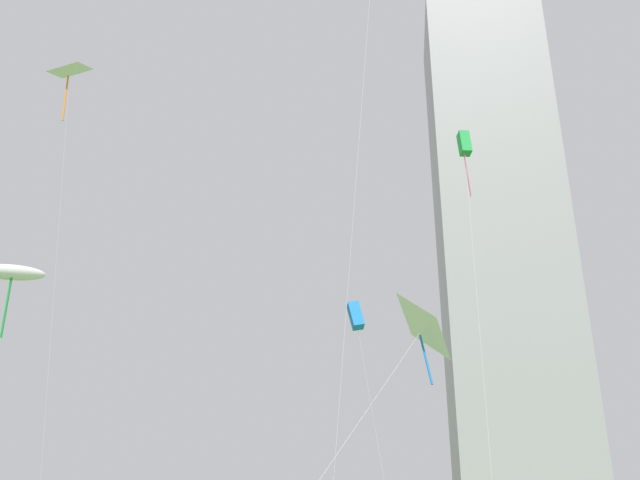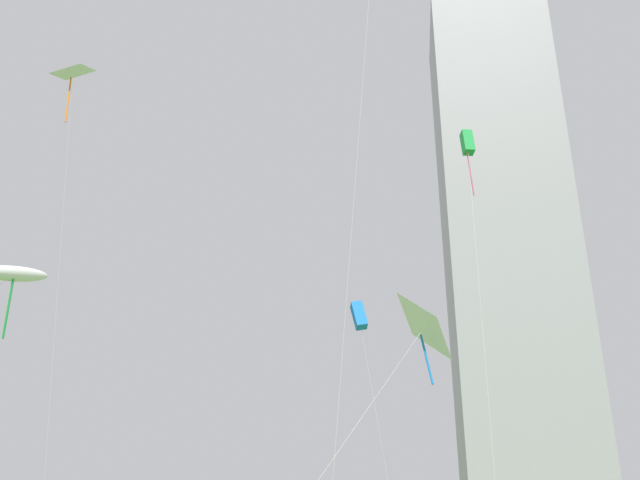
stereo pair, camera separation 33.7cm
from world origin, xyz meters
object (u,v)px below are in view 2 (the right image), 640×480
kite_flying_2 (468,144)px  distant_highrise_0 (507,246)px  kite_flying_1 (72,76)px  kite_flying_6 (14,274)px  kite_flying_3 (425,328)px  kite_flying_4 (359,316)px

kite_flying_2 → distant_highrise_0: (33.11, 74.56, 23.46)m
kite_flying_1 → kite_flying_6: (1.63, -9.45, -17.24)m
kite_flying_3 → distant_highrise_0: bearing=65.2°
kite_flying_4 → distant_highrise_0: (40.96, 71.12, 35.92)m
kite_flying_1 → kite_flying_2: (27.97, 3.36, -1.31)m
kite_flying_1 → kite_flying_4: bearing=18.7°
kite_flying_4 → kite_flying_6: kite_flying_4 is taller
kite_flying_3 → kite_flying_4: (0.08, 17.62, 5.74)m
kite_flying_4 → kite_flying_3: bearing=-90.3°
kite_flying_2 → kite_flying_3: 24.40m
kite_flying_1 → kite_flying_6: size_ratio=2.29×
kite_flying_3 → distant_highrise_0: (41.03, 88.74, 41.66)m
kite_flying_6 → kite_flying_2: bearing=26.0°
kite_flying_1 → kite_flying_3: 29.99m
kite_flying_2 → kite_flying_1: bearing=-173.1°
kite_flying_4 → distant_highrise_0: 89.58m
kite_flying_1 → distant_highrise_0: distant_highrise_0 is taller
distant_highrise_0 → kite_flying_4: bearing=-106.0°
kite_flying_2 → kite_flying_6: (-26.33, -12.82, -15.93)m
kite_flying_1 → kite_flying_4: 25.31m
kite_flying_1 → kite_flying_4: size_ratio=1.79×
kite_flying_4 → kite_flying_6: 24.86m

